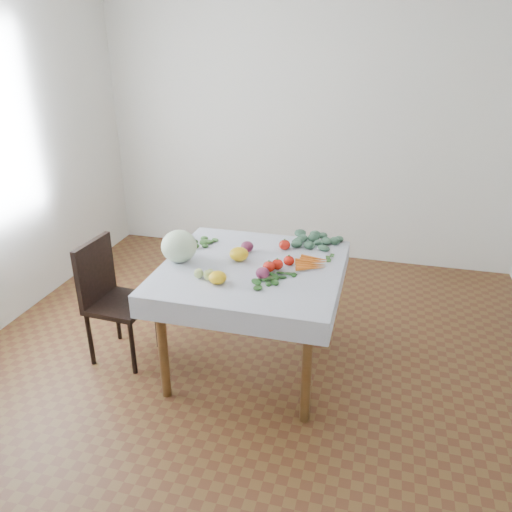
{
  "coord_description": "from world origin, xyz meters",
  "views": [
    {
      "loc": [
        0.75,
        -2.74,
        2.1
      ],
      "look_at": [
        0.02,
        0.01,
        0.82
      ],
      "focal_mm": 35.0,
      "sensor_mm": 36.0,
      "label": 1
    }
  ],
  "objects_px": {
    "carrot_bunch": "(312,263)",
    "chair": "(110,293)",
    "table": "(252,280)",
    "heirloom_back": "(239,254)",
    "cabbage": "(179,246)"
  },
  "relations": [
    {
      "from": "carrot_bunch",
      "to": "chair",
      "type": "bearing_deg",
      "value": -170.77
    },
    {
      "from": "chair",
      "to": "carrot_bunch",
      "type": "xyz_separation_m",
      "value": [
        1.34,
        0.22,
        0.28
      ]
    },
    {
      "from": "carrot_bunch",
      "to": "table",
      "type": "bearing_deg",
      "value": -163.38
    },
    {
      "from": "chair",
      "to": "heirloom_back",
      "type": "distance_m",
      "value": 0.94
    },
    {
      "from": "table",
      "to": "cabbage",
      "type": "distance_m",
      "value": 0.51
    },
    {
      "from": "heirloom_back",
      "to": "carrot_bunch",
      "type": "xyz_separation_m",
      "value": [
        0.47,
        0.05,
        -0.03
      ]
    },
    {
      "from": "table",
      "to": "carrot_bunch",
      "type": "bearing_deg",
      "value": 16.62
    },
    {
      "from": "chair",
      "to": "carrot_bunch",
      "type": "bearing_deg",
      "value": 9.23
    },
    {
      "from": "chair",
      "to": "carrot_bunch",
      "type": "distance_m",
      "value": 1.38
    },
    {
      "from": "table",
      "to": "cabbage",
      "type": "bearing_deg",
      "value": -174.24
    },
    {
      "from": "chair",
      "to": "carrot_bunch",
      "type": "relative_size",
      "value": 3.79
    },
    {
      "from": "heirloom_back",
      "to": "table",
      "type": "bearing_deg",
      "value": -30.89
    },
    {
      "from": "heirloom_back",
      "to": "chair",
      "type": "bearing_deg",
      "value": -168.96
    },
    {
      "from": "table",
      "to": "carrot_bunch",
      "type": "distance_m",
      "value": 0.4
    },
    {
      "from": "chair",
      "to": "heirloom_back",
      "type": "relative_size",
      "value": 6.87
    }
  ]
}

